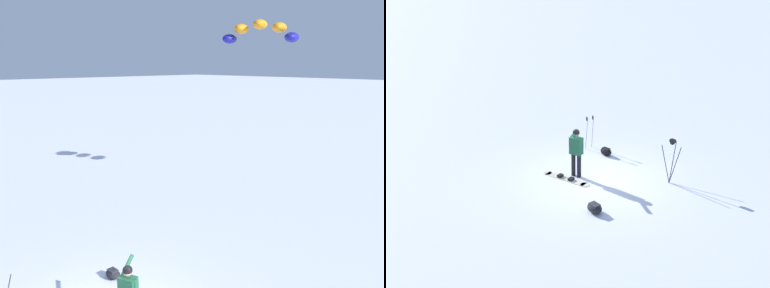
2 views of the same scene
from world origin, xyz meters
TOP-DOWN VIEW (x-y plane):
  - traction_kite at (10.77, 3.79)m, footprint 2.29×3.65m
  - gear_bag_small at (1.30, 1.65)m, footprint 0.36×0.50m

SIDE VIEW (x-z plane):
  - gear_bag_small at x=1.30m, z-range 0.01..0.29m
  - traction_kite at x=10.77m, z-range 6.97..8.02m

